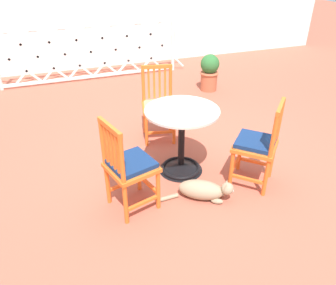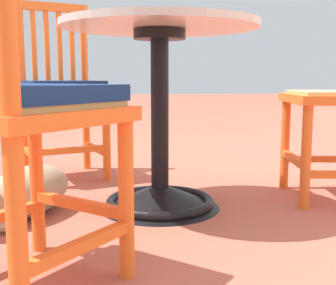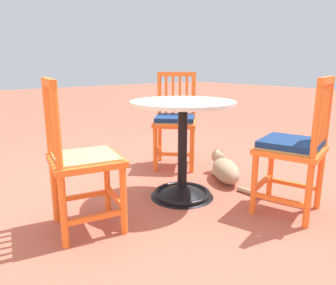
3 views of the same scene
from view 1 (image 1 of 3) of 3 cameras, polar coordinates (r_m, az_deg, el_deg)
The scene contains 8 objects.
ground_plane at distance 3.75m, azimuth 3.41°, elevation -3.63°, with size 24.00×24.00×0.00m, color #AD5642.
lattice_fence_panel at distance 6.31m, azimuth -13.32°, elevation 15.15°, with size 3.68×0.06×1.03m.
cafe_table at distance 3.48m, azimuth 2.32°, elevation -0.92°, with size 0.76×0.76×0.73m.
orange_chair_tucked_in at distance 3.33m, azimuth 15.33°, elevation -0.45°, with size 0.57×0.57×0.91m.
orange_chair_facing_out at distance 4.08m, azimuth -1.69°, elevation 6.37°, with size 0.48×0.48×0.91m.
orange_chair_by_planter at distance 2.92m, azimuth -6.80°, elevation -4.24°, with size 0.49×0.49×0.91m.
tabby_cat at distance 3.21m, azimuth 6.42°, elevation -8.29°, with size 0.71×0.40×0.23m.
terracotta_planter at distance 5.72m, azimuth 7.25°, elevation 12.19°, with size 0.32×0.32×0.62m.
Camera 1 is at (-1.28, -2.83, 2.10)m, focal length 34.91 mm.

